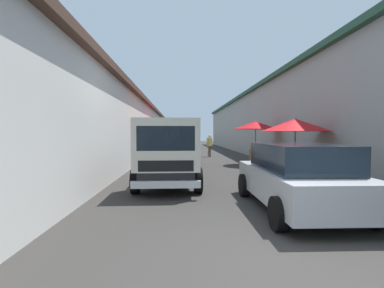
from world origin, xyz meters
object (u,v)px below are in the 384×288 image
(fruit_stall_far_right, at_px, (294,131))
(fruit_stall_near_right, at_px, (256,131))
(hatchback_car, at_px, (297,177))
(delivery_truck, at_px, (168,155))
(parked_scooter, at_px, (257,164))
(vendor_in_shade, at_px, (209,144))
(fruit_stall_near_left, at_px, (163,131))
(vendor_by_crates, at_px, (191,144))
(fruit_stall_mid_lane, at_px, (178,134))

(fruit_stall_far_right, height_order, fruit_stall_near_right, fruit_stall_near_right)
(fruit_stall_near_right, relative_size, hatchback_car, 0.61)
(delivery_truck, bearing_deg, hatchback_car, -130.53)
(delivery_truck, height_order, parked_scooter, delivery_truck)
(fruit_stall_near_right, bearing_deg, vendor_in_shade, 19.48)
(fruit_stall_near_left, relative_size, vendor_by_crates, 1.87)
(hatchback_car, distance_m, vendor_in_shade, 14.08)
(fruit_stall_far_right, relative_size, parked_scooter, 1.46)
(fruit_stall_mid_lane, distance_m, fruit_stall_near_left, 6.00)
(parked_scooter, bearing_deg, fruit_stall_far_right, -145.01)
(fruit_stall_near_right, distance_m, fruit_stall_near_left, 7.77)
(hatchback_car, bearing_deg, fruit_stall_near_right, -9.62)
(fruit_stall_near_left, bearing_deg, hatchback_car, -165.24)
(hatchback_car, height_order, vendor_by_crates, vendor_by_crates)
(fruit_stall_near_left, relative_size, vendor_in_shade, 1.81)
(fruit_stall_far_right, height_order, fruit_stall_near_left, fruit_stall_near_left)
(fruit_stall_near_right, height_order, fruit_stall_near_left, fruit_stall_near_right)
(fruit_stall_far_right, relative_size, vendor_in_shade, 1.50)
(fruit_stall_mid_lane, xyz_separation_m, fruit_stall_near_left, (5.89, 1.15, 0.19))
(delivery_truck, xyz_separation_m, parked_scooter, (2.73, -3.51, -0.59))
(hatchback_car, bearing_deg, fruit_stall_mid_lane, 17.26)
(fruit_stall_near_right, height_order, parked_scooter, fruit_stall_near_right)
(fruit_stall_near_right, bearing_deg, fruit_stall_near_left, 42.61)
(parked_scooter, bearing_deg, fruit_stall_mid_lane, 44.53)
(fruit_stall_far_right, relative_size, hatchback_car, 0.61)
(fruit_stall_near_right, distance_m, vendor_in_shade, 5.79)
(hatchback_car, bearing_deg, parked_scooter, -6.25)
(fruit_stall_mid_lane, xyz_separation_m, parked_scooter, (-3.27, -3.22, -1.22))
(fruit_stall_far_right, distance_m, vendor_by_crates, 11.72)
(fruit_stall_far_right, bearing_deg, vendor_in_shade, 10.94)
(hatchback_car, relative_size, delivery_truck, 0.79)
(fruit_stall_near_right, xyz_separation_m, delivery_truck, (-6.17, 4.40, -0.78))
(fruit_stall_near_left, bearing_deg, fruit_stall_far_right, -153.17)
(hatchback_car, height_order, vendor_in_shade, vendor_in_shade)
(fruit_stall_mid_lane, height_order, hatchback_car, fruit_stall_mid_lane)
(fruit_stall_near_right, xyz_separation_m, vendor_by_crates, (6.41, 3.17, -0.94))
(vendor_by_crates, relative_size, parked_scooter, 0.94)
(fruit_stall_near_right, bearing_deg, parked_scooter, 165.39)
(fruit_stall_near_left, height_order, parked_scooter, fruit_stall_near_left)
(fruit_stall_far_right, height_order, vendor_by_crates, fruit_stall_far_right)
(delivery_truck, bearing_deg, vendor_by_crates, -5.58)
(vendor_by_crates, bearing_deg, vendor_in_shade, -128.96)
(fruit_stall_mid_lane, bearing_deg, fruit_stall_near_left, 11.03)
(fruit_stall_far_right, relative_size, delivery_truck, 0.49)
(fruit_stall_near_left, xyz_separation_m, hatchback_car, (-14.40, -3.79, -1.12))
(fruit_stall_near_left, xyz_separation_m, vendor_in_shade, (-0.33, -3.36, -0.94))
(fruit_stall_mid_lane, bearing_deg, fruit_stall_near_right, -87.68)
(fruit_stall_near_right, height_order, delivery_truck, fruit_stall_near_right)
(fruit_stall_mid_lane, xyz_separation_m, hatchback_car, (-8.51, -2.64, -0.93))
(fruit_stall_near_right, distance_m, hatchback_car, 8.87)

